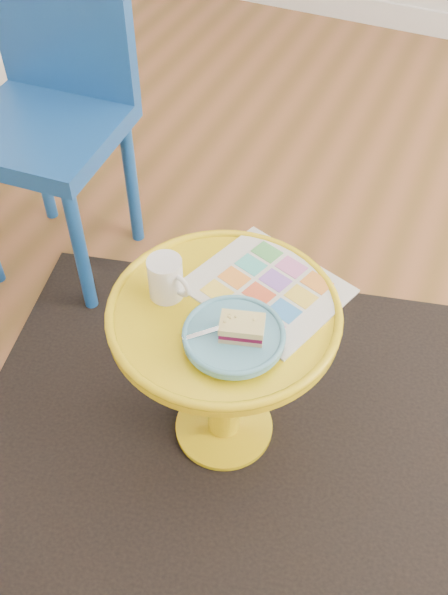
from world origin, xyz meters
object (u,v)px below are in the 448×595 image
at_px(side_table, 224,349).
at_px(mug, 166,277).
at_px(plate, 234,336).
at_px(newspaper, 267,288).
at_px(chair, 51,99).

height_order(side_table, mug, mug).
distance_m(side_table, plate, 0.18).
xyz_separation_m(side_table, newspaper, (0.06, 0.09, 0.13)).
bearing_deg(chair, side_table, -36.15).
bearing_deg(newspaper, plate, -73.73).
relative_size(side_table, plate, 2.41).
height_order(chair, mug, chair).
xyz_separation_m(side_table, chair, (-0.73, 0.46, 0.20)).
bearing_deg(side_table, chair, 147.60).
bearing_deg(mug, side_table, 19.47).
bearing_deg(chair, plate, -38.07).
distance_m(chair, newspaper, 0.87).
relative_size(newspaper, mug, 2.90).
bearing_deg(plate, mug, 160.58).
distance_m(chair, mug, 0.76).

